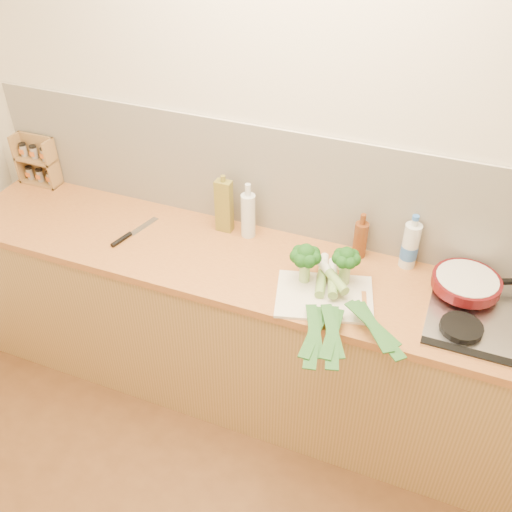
% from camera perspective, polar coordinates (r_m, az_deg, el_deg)
% --- Properties ---
extents(room_shell, '(3.50, 3.50, 3.50)m').
position_cam_1_polar(room_shell, '(2.70, 3.43, 7.15)').
color(room_shell, beige).
rests_on(room_shell, ground).
extents(counter, '(3.20, 0.62, 0.90)m').
position_cam_1_polar(counter, '(2.93, 1.06, -7.84)').
color(counter, '#A98146').
rests_on(counter, ground).
extents(gas_hob, '(0.58, 0.50, 0.04)m').
position_cam_1_polar(gas_hob, '(2.53, 23.37, -5.95)').
color(gas_hob, silver).
rests_on(gas_hob, counter).
extents(chopping_board, '(0.47, 0.40, 0.01)m').
position_cam_1_polar(chopping_board, '(2.47, 6.85, -4.04)').
color(chopping_board, beige).
rests_on(chopping_board, counter).
extents(broccoli_left, '(0.14, 0.14, 0.19)m').
position_cam_1_polar(broccoli_left, '(2.45, 4.99, -0.06)').
color(broccoli_left, '#A1C774').
rests_on(broccoli_left, chopping_board).
extents(broccoli_right, '(0.12, 0.13, 0.19)m').
position_cam_1_polar(broccoli_right, '(2.46, 9.01, -0.33)').
color(broccoli_right, '#A1C774').
rests_on(broccoli_right, chopping_board).
extents(leek_front, '(0.19, 0.69, 0.04)m').
position_cam_1_polar(leek_front, '(2.43, 6.36, -3.82)').
color(leek_front, white).
rests_on(leek_front, chopping_board).
extents(leek_mid, '(0.22, 0.64, 0.04)m').
position_cam_1_polar(leek_mid, '(2.39, 7.68, -4.19)').
color(leek_mid, white).
rests_on(leek_mid, chopping_board).
extents(leek_back, '(0.49, 0.50, 0.04)m').
position_cam_1_polar(leek_back, '(2.40, 9.03, -3.69)').
color(leek_back, white).
rests_on(leek_back, chopping_board).
extents(chefs_knife, '(0.10, 0.31, 0.02)m').
position_cam_1_polar(chefs_knife, '(2.86, -12.77, 1.96)').
color(chefs_knife, silver).
rests_on(chefs_knife, counter).
extents(skillet, '(0.41, 0.29, 0.05)m').
position_cam_1_polar(skillet, '(2.59, 20.36, -2.47)').
color(skillet, '#540E10').
rests_on(skillet, gas_hob).
extents(spice_rack, '(0.23, 0.09, 0.28)m').
position_cam_1_polar(spice_rack, '(3.41, -20.92, 8.71)').
color(spice_rack, '#A07144').
rests_on(spice_rack, counter).
extents(oil_tin, '(0.08, 0.05, 0.31)m').
position_cam_1_polar(oil_tin, '(2.78, -3.21, 5.04)').
color(oil_tin, olive).
rests_on(oil_tin, counter).
extents(glass_bottle, '(0.07, 0.07, 0.29)m').
position_cam_1_polar(glass_bottle, '(2.75, -0.79, 4.16)').
color(glass_bottle, silver).
rests_on(glass_bottle, counter).
extents(amber_bottle, '(0.06, 0.06, 0.23)m').
position_cam_1_polar(amber_bottle, '(2.67, 10.40, 1.69)').
color(amber_bottle, '#5E2E11').
rests_on(amber_bottle, counter).
extents(water_bottle, '(0.08, 0.08, 0.25)m').
position_cam_1_polar(water_bottle, '(2.65, 15.14, 0.91)').
color(water_bottle, silver).
rests_on(water_bottle, counter).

